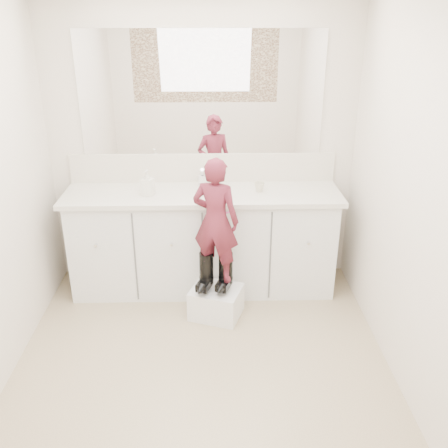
{
  "coord_description": "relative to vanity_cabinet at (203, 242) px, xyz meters",
  "views": [
    {
      "loc": [
        0.08,
        -2.65,
        2.3
      ],
      "look_at": [
        0.17,
        0.85,
        0.76
      ],
      "focal_mm": 40.0,
      "sensor_mm": 36.0,
      "label": 1
    }
  ],
  "objects": [
    {
      "name": "wall_back",
      "position": [
        0.0,
        0.27,
        0.77
      ],
      "size": [
        2.6,
        0.0,
        2.6
      ],
      "primitive_type": "plane",
      "rotation": [
        1.57,
        0.0,
        0.0
      ],
      "color": "beige",
      "rests_on": "floor"
    },
    {
      "name": "boot_right",
      "position": [
        0.18,
        -0.48,
        -0.02
      ],
      "size": [
        0.18,
        0.24,
        0.32
      ],
      "primitive_type": null,
      "rotation": [
        0.0,
        0.0,
        -0.34
      ],
      "color": "black",
      "rests_on": "step_stool"
    },
    {
      "name": "dot_panel",
      "position": [
        0.0,
        -2.71,
        1.22
      ],
      "size": [
        2.0,
        0.01,
        1.2
      ],
      "primitive_type": "cube",
      "color": "#472819",
      "rests_on": "wall_front"
    },
    {
      "name": "cup",
      "position": [
        0.47,
        -0.0,
        0.5
      ],
      "size": [
        0.11,
        0.11,
        0.08
      ],
      "primitive_type": "imported",
      "rotation": [
        0.0,
        0.0,
        -0.42
      ],
      "color": "beige",
      "rests_on": "countertop"
    },
    {
      "name": "mirror",
      "position": [
        0.0,
        0.26,
        1.22
      ],
      "size": [
        2.0,
        0.02,
        1.0
      ],
      "primitive_type": "cube",
      "color": "white",
      "rests_on": "wall_back"
    },
    {
      "name": "floor",
      "position": [
        0.0,
        -1.23,
        -0.42
      ],
      "size": [
        3.0,
        3.0,
        0.0
      ],
      "primitive_type": "plane",
      "color": "#8F7A5D",
      "rests_on": "ground"
    },
    {
      "name": "countertop",
      "position": [
        0.0,
        -0.01,
        0.45
      ],
      "size": [
        2.28,
        0.58,
        0.04
      ],
      "primitive_type": "cube",
      "color": "beige",
      "rests_on": "vanity_cabinet"
    },
    {
      "name": "vanity_cabinet",
      "position": [
        0.0,
        0.0,
        0.0
      ],
      "size": [
        2.2,
        0.55,
        0.85
      ],
      "primitive_type": "cube",
      "color": "silver",
      "rests_on": "floor"
    },
    {
      "name": "wall_front",
      "position": [
        0.0,
        -2.73,
        0.77
      ],
      "size": [
        2.6,
        0.0,
        2.6
      ],
      "primitive_type": "plane",
      "rotation": [
        -1.57,
        0.0,
        0.0
      ],
      "color": "beige",
      "rests_on": "floor"
    },
    {
      "name": "boot_left",
      "position": [
        0.03,
        -0.48,
        -0.02
      ],
      "size": [
        0.18,
        0.24,
        0.32
      ],
      "primitive_type": null,
      "rotation": [
        0.0,
        0.0,
        -0.34
      ],
      "color": "black",
      "rests_on": "step_stool"
    },
    {
      "name": "step_stool",
      "position": [
        0.1,
        -0.48,
        -0.3
      ],
      "size": [
        0.46,
        0.43,
        0.24
      ],
      "primitive_type": "cube",
      "rotation": [
        0.0,
        0.0,
        -0.34
      ],
      "color": "white",
      "rests_on": "floor"
    },
    {
      "name": "toddler",
      "position": [
        0.1,
        -0.48,
        0.41
      ],
      "size": [
        0.41,
        0.34,
        0.98
      ],
      "primitive_type": "imported",
      "rotation": [
        0.0,
        0.0,
        2.8
      ],
      "color": "#962E41",
      "rests_on": "step_stool"
    },
    {
      "name": "toothbrush",
      "position": [
        0.17,
        -0.48,
        0.47
      ],
      "size": [
        0.13,
        0.06,
        0.06
      ],
      "primitive_type": "cylinder",
      "rotation": [
        0.0,
        1.22,
        -0.34
      ],
      "color": "#F55FBB",
      "rests_on": "toddler"
    },
    {
      "name": "backsplash",
      "position": [
        0.0,
        0.26,
        0.59
      ],
      "size": [
        2.28,
        0.03,
        0.25
      ],
      "primitive_type": "cube",
      "color": "beige",
      "rests_on": "countertop"
    },
    {
      "name": "faucet",
      "position": [
        0.0,
        0.15,
        0.52
      ],
      "size": [
        0.08,
        0.08,
        0.1
      ],
      "primitive_type": "cylinder",
      "color": "silver",
      "rests_on": "countertop"
    },
    {
      "name": "soap_bottle",
      "position": [
        -0.44,
        -0.06,
        0.57
      ],
      "size": [
        0.12,
        0.12,
        0.21
      ],
      "primitive_type": "imported",
      "rotation": [
        0.0,
        0.0,
        -0.32
      ],
      "color": "silver",
      "rests_on": "countertop"
    },
    {
      "name": "wall_right",
      "position": [
        1.3,
        -1.23,
        0.78
      ],
      "size": [
        0.0,
        3.0,
        3.0
      ],
      "primitive_type": "plane",
      "rotation": [
        1.57,
        0.0,
        -1.57
      ],
      "color": "beige",
      "rests_on": "floor"
    }
  ]
}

